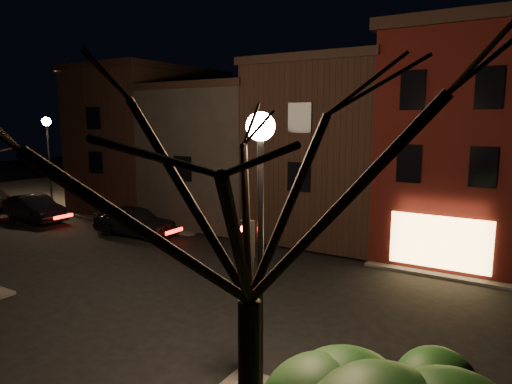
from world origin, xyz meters
TOP-DOWN VIEW (x-y plane):
  - ground at (0.00, 0.00)m, footprint 120.00×120.00m
  - sidewalk_far_left at (-20.00, 20.00)m, footprint 30.00×30.00m
  - corner_building at (8.00, 9.47)m, footprint 6.50×8.50m
  - row_building_a at (1.50, 10.50)m, footprint 7.30×10.30m
  - row_building_b at (-5.75, 10.50)m, footprint 7.80×10.30m
  - row_building_c at (-13.00, 10.50)m, footprint 7.30×10.30m
  - street_lamp_near at (6.20, -6.00)m, footprint 0.60×0.60m
  - street_lamp_far at (-19.00, 6.20)m, footprint 0.60×0.60m
  - traffic_signal at (5.60, -5.51)m, footprint 0.58×0.38m
  - bare_tree_right at (7.50, -8.50)m, footprint 6.40×6.40m
  - parked_car_a at (-7.81, 3.65)m, footprint 5.06×2.48m
  - parked_car_b at (-16.05, 2.93)m, footprint 5.19×2.24m

SIDE VIEW (x-z plane):
  - ground at x=0.00m, z-range 0.00..0.00m
  - sidewalk_far_left at x=-20.00m, z-range 0.00..0.12m
  - parked_car_a at x=-7.81m, z-range 0.00..1.66m
  - parked_car_b at x=-16.05m, z-range 0.00..1.66m
  - traffic_signal at x=5.60m, z-range 0.78..4.83m
  - row_building_b at x=-5.75m, z-range 0.13..8.53m
  - row_building_a at x=1.50m, z-range 0.13..9.53m
  - row_building_c at x=-13.00m, z-range 0.13..10.03m
  - street_lamp_near at x=6.20m, z-range 1.94..8.42m
  - street_lamp_far at x=-19.00m, z-range 1.94..8.42m
  - corner_building at x=8.00m, z-range 0.15..10.65m
  - bare_tree_right at x=7.50m, z-range 1.90..10.40m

